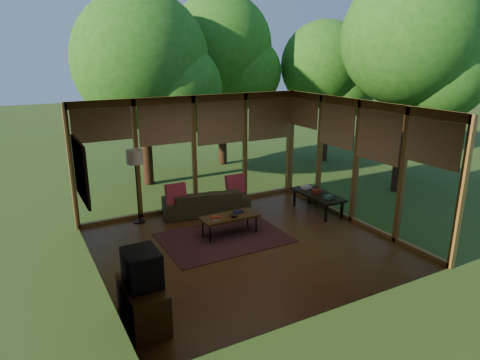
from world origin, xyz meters
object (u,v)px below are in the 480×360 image
television (142,268)px  floor_lamp (135,161)px  coffee_table (230,217)px  side_console (318,195)px  media_cabinet (143,304)px  sofa (206,201)px

television → floor_lamp: floor_lamp is taller
television → coffee_table: (2.42, 2.11, -0.46)m
coffee_table → side_console: side_console is taller
media_cabinet → coffee_table: bearing=40.8°
television → side_console: size_ratio=0.39×
side_console → sofa: bearing=153.2°
sofa → television: (-2.50, -3.49, 0.56)m
television → floor_lamp: size_ratio=0.33×
media_cabinet → television: television is taller
floor_lamp → side_console: floor_lamp is taller
sofa → television: 4.33m
television → coffee_table: bearing=41.1°
television → side_console: television is taller
sofa → media_cabinet: (-2.52, -3.49, 0.01)m
television → coffee_table: size_ratio=0.46×
sofa → television: bearing=65.8°
sofa → side_console: 2.63m
coffee_table → side_console: (2.43, 0.20, 0.02)m
coffee_table → side_console: bearing=4.6°
side_console → coffee_table: bearing=-175.4°
media_cabinet → side_console: size_ratio=0.71×
sofa → coffee_table: (-0.09, -1.38, 0.10)m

